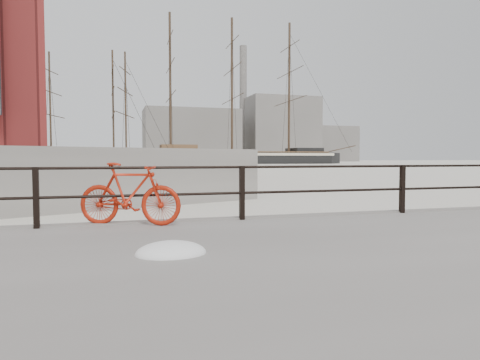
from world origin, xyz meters
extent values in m
plane|color=white|center=(0.00, 0.00, 0.00)|extent=(400.00, 400.00, 0.00)
imported|color=#AA1E0B|center=(-5.53, -0.25, 0.89)|extent=(1.74, 0.95, 1.07)
ellipsoid|color=white|center=(-5.13, -2.62, 0.50)|extent=(0.86, 0.67, 0.31)
cube|color=gray|center=(20.00, 140.00, 9.00)|extent=(32.00, 18.00, 18.00)
cube|color=gray|center=(55.00, 145.00, 12.00)|extent=(26.00, 20.00, 24.00)
cube|color=gray|center=(78.00, 150.00, 7.00)|extent=(20.00, 16.00, 14.00)
cylinder|color=gray|center=(42.00, 150.00, 22.00)|extent=(2.80, 2.80, 44.00)
camera|label=1|loc=(-5.77, -7.73, 1.50)|focal=32.00mm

